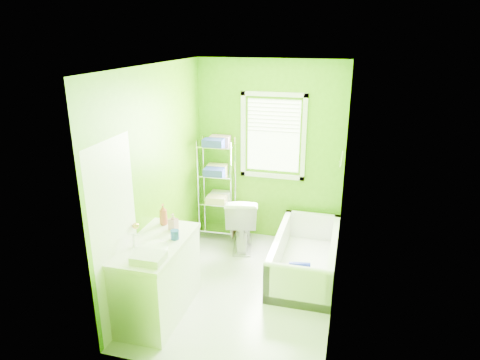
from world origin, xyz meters
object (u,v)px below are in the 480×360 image
(bathtub, at_px, (305,262))
(vanity, at_px, (158,276))
(toilet, at_px, (242,221))
(wire_shelf_unit, at_px, (218,178))

(bathtub, relative_size, vanity, 1.43)
(bathtub, height_order, toilet, toilet)
(vanity, bearing_deg, toilet, 74.20)
(toilet, relative_size, vanity, 0.70)
(wire_shelf_unit, bearing_deg, toilet, -27.39)
(toilet, relative_size, wire_shelf_unit, 0.52)
(toilet, height_order, wire_shelf_unit, wire_shelf_unit)
(bathtub, bearing_deg, toilet, 152.53)
(bathtub, height_order, wire_shelf_unit, wire_shelf_unit)
(vanity, relative_size, wire_shelf_unit, 0.74)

